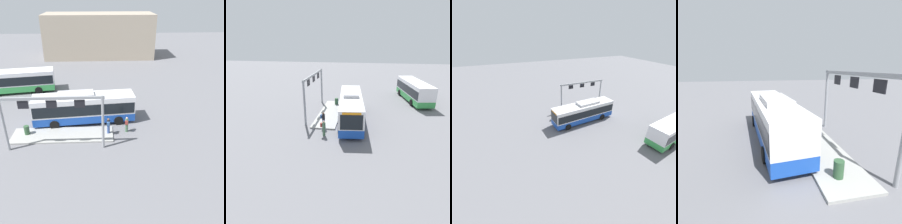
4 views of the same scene
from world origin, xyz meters
TOP-DOWN VIEW (x-y plane):
  - ground_plane at (0.00, 0.00)m, footprint 120.00×120.00m
  - platform_curb at (-2.04, -2.85)m, footprint 10.00×2.80m
  - bus_main at (-0.01, -0.00)m, footprint 10.95×3.54m
  - bus_background_left at (-9.69, 9.11)m, footprint 10.03×4.05m
  - person_boarding at (4.39, -2.36)m, footprint 0.41×0.57m
  - person_waiting_near at (2.52, -2.81)m, footprint 0.36×0.54m
  - platform_sign_gantry at (-2.31, -5.01)m, footprint 8.97×0.24m
  - trash_bin at (-5.60, -2.59)m, footprint 0.52×0.52m

SIDE VIEW (x-z plane):
  - ground_plane at x=0.00m, z-range 0.00..0.00m
  - platform_curb at x=-2.04m, z-range 0.00..0.16m
  - trash_bin at x=-5.60m, z-range 0.16..1.06m
  - person_boarding at x=4.39m, z-range 0.06..1.73m
  - person_waiting_near at x=2.52m, z-range 0.22..1.89m
  - bus_background_left at x=-9.69m, z-range 0.23..3.33m
  - bus_main at x=-0.01m, z-range 0.08..3.54m
  - platform_sign_gantry at x=-2.31m, z-range 1.14..6.34m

